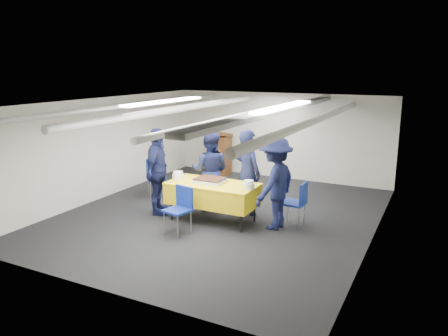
{
  "coord_description": "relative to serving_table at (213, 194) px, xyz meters",
  "views": [
    {
      "loc": [
        3.92,
        -7.58,
        2.98
      ],
      "look_at": [
        0.19,
        -0.2,
        1.05
      ],
      "focal_mm": 35.0,
      "sensor_mm": 36.0,
      "label": 1
    }
  ],
  "objects": [
    {
      "name": "sailor_a",
      "position": [
        0.41,
        0.73,
        0.32
      ],
      "size": [
        0.75,
        0.62,
        1.76
      ],
      "primitive_type": "imported",
      "rotation": [
        0.0,
        0.0,
        2.79
      ],
      "color": "#0E1233",
      "rests_on": "ground"
    },
    {
      "name": "plate_stack_right",
      "position": [
        0.79,
        -0.05,
        0.28
      ],
      "size": [
        0.22,
        0.22,
        0.16
      ],
      "color": "white",
      "rests_on": "serving_table"
    },
    {
      "name": "chair_right",
      "position": [
        1.58,
        0.46,
        -0.03
      ],
      "size": [
        0.43,
        0.43,
        0.87
      ],
      "color": "gray",
      "rests_on": "ground"
    },
    {
      "name": "chair_near",
      "position": [
        -0.22,
        -0.83,
        -0.03
      ],
      "size": [
        0.5,
        0.5,
        0.87
      ],
      "color": "gray",
      "rests_on": "ground"
    },
    {
      "name": "plate_stack_left",
      "position": [
        -0.76,
        -0.05,
        0.28
      ],
      "size": [
        0.23,
        0.23,
        0.16
      ],
      "color": "white",
      "rests_on": "serving_table"
    },
    {
      "name": "sailor_d",
      "position": [
        1.21,
        0.2,
        0.31
      ],
      "size": [
        0.81,
        1.21,
        1.74
      ],
      "primitive_type": "imported",
      "rotation": [
        0.0,
        0.0,
        -1.73
      ],
      "color": "#0E1233",
      "rests_on": "ground"
    },
    {
      "name": "sailor_c",
      "position": [
        -1.21,
        -0.12,
        0.33
      ],
      "size": [
        0.72,
        1.13,
        1.79
      ],
      "primitive_type": "imported",
      "rotation": [
        0.0,
        0.0,
        1.87
      ],
      "color": "#0E1233",
      "rests_on": "ground"
    },
    {
      "name": "serving_table",
      "position": [
        0.0,
        0.0,
        0.0
      ],
      "size": [
        1.76,
        0.88,
        0.77
      ],
      "color": "black",
      "rests_on": "ground"
    },
    {
      "name": "sailor_b",
      "position": [
        -0.39,
        0.61,
        0.28
      ],
      "size": [
        0.95,
        0.82,
        1.67
      ],
      "primitive_type": "imported",
      "rotation": [
        0.0,
        0.0,
        3.4
      ],
      "color": "#0E1233",
      "rests_on": "ground"
    },
    {
      "name": "chair_left",
      "position": [
        -2.0,
        0.9,
        -0.03
      ],
      "size": [
        0.59,
        0.59,
        0.87
      ],
      "color": "gray",
      "rests_on": "ground"
    },
    {
      "name": "podium",
      "position": [
        -1.63,
        3.43,
        0.05
      ],
      "size": [
        0.62,
        0.53,
        1.25
      ],
      "color": "brown",
      "rests_on": "ground"
    },
    {
      "name": "ground",
      "position": [
        -0.03,
        0.38,
        -0.56
      ],
      "size": [
        7.0,
        7.0,
        0.0
      ],
      "primitive_type": "plane",
      "color": "black",
      "rests_on": "ground"
    },
    {
      "name": "sheet_cake",
      "position": [
        -0.06,
        0.0,
        0.26
      ],
      "size": [
        0.57,
        0.45,
        0.1
      ],
      "color": "white",
      "rests_on": "serving_table"
    },
    {
      "name": "room_shell",
      "position": [
        0.06,
        0.79,
        1.25
      ],
      "size": [
        6.0,
        7.0,
        2.3
      ],
      "color": "silver",
      "rests_on": "ground"
    }
  ]
}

